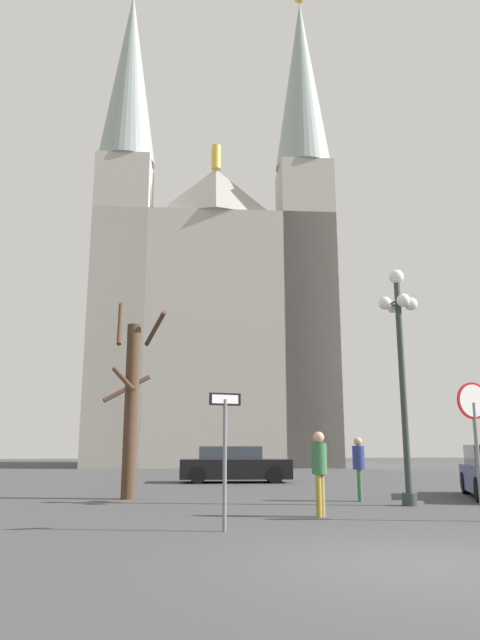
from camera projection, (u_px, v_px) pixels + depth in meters
ground_plane at (423, 565)px, 7.17m from camera, size 120.00×120.00×0.00m
cathedral at (213, 314)px, 44.25m from camera, size 17.77×13.69×36.98m
stop_sign at (475, 423)px, 11.70m from camera, size 0.74×0.17×2.70m
one_way_arrow_sign at (225, 445)px, 10.27m from camera, size 0.58×0.18×2.36m
street_lamp at (401, 349)px, 15.04m from camera, size 1.05×1.05×6.01m
bare_tree at (131, 402)px, 16.55m from camera, size 1.81×1.52×5.62m
parked_car_far_black at (234, 465)px, 23.24m from camera, size 4.47×1.95×1.41m
pedestrian_walking at (319, 465)px, 12.20m from camera, size 0.32×0.32×1.73m
pedestrian_standing at (359, 462)px, 15.54m from camera, size 0.32×0.32×1.66m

